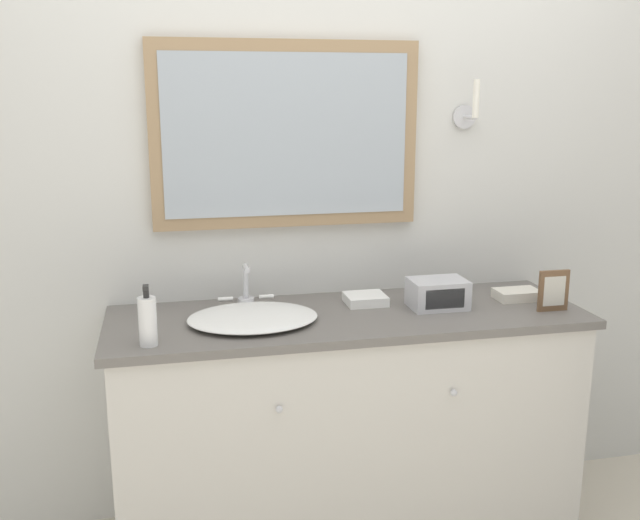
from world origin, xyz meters
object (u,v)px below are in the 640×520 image
(appliance_box, at_px, (438,294))
(picture_frame, at_px, (554,291))
(sink_basin, at_px, (253,316))
(soap_bottle, at_px, (148,320))

(appliance_box, height_order, picture_frame, picture_frame)
(sink_basin, relative_size, picture_frame, 2.98)
(sink_basin, xyz_separation_m, picture_frame, (1.07, -0.11, 0.06))
(sink_basin, xyz_separation_m, soap_bottle, (-0.34, -0.17, 0.06))
(soap_bottle, distance_m, appliance_box, 1.04)
(sink_basin, xyz_separation_m, appliance_box, (0.68, 0.02, 0.03))
(sink_basin, relative_size, soap_bottle, 2.27)
(soap_bottle, relative_size, picture_frame, 1.31)
(appliance_box, relative_size, picture_frame, 1.36)
(picture_frame, bearing_deg, soap_bottle, -177.73)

